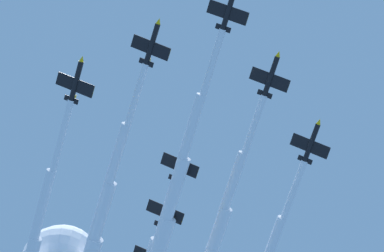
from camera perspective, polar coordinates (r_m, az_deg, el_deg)
name	(u,v)px	position (r m, az deg, el deg)	size (l,w,h in m)	color
jet_lead	(174,195)	(181.52, -1.21, -4.56)	(19.93, 67.16, 4.46)	black
jet_port_inner	(216,240)	(189.33, 1.60, -7.57)	(19.88, 63.54, 4.47)	black
jet_starboard_inner	(101,216)	(185.89, -6.04, -5.95)	(20.55, 64.42, 4.52)	black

